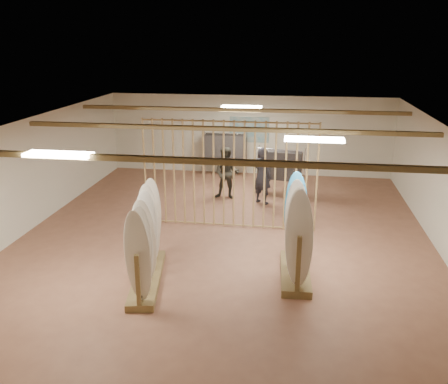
# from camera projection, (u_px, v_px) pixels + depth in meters

# --- Properties ---
(floor) EXTENTS (12.00, 12.00, 0.00)m
(floor) POSITION_uv_depth(u_px,v_px,m) (224.00, 238.00, 11.66)
(floor) COLOR #936047
(floor) RESTS_ON ground
(ceiling) EXTENTS (12.00, 12.00, 0.00)m
(ceiling) POSITION_uv_depth(u_px,v_px,m) (224.00, 125.00, 10.79)
(ceiling) COLOR gray
(ceiling) RESTS_ON ground
(wall_back) EXTENTS (12.00, 0.00, 12.00)m
(wall_back) POSITION_uv_depth(u_px,v_px,m) (249.00, 135.00, 16.86)
(wall_back) COLOR silver
(wall_back) RESTS_ON ground
(wall_front) EXTENTS (12.00, 0.00, 12.00)m
(wall_front) POSITION_uv_depth(u_px,v_px,m) (148.00, 332.00, 5.58)
(wall_front) COLOR silver
(wall_front) RESTS_ON ground
(wall_left) EXTENTS (0.00, 12.00, 12.00)m
(wall_left) POSITION_uv_depth(u_px,v_px,m) (28.00, 175.00, 11.93)
(wall_left) COLOR silver
(wall_left) RESTS_ON ground
(wall_right) EXTENTS (0.00, 12.00, 12.00)m
(wall_right) POSITION_uv_depth(u_px,v_px,m) (446.00, 194.00, 10.51)
(wall_right) COLOR silver
(wall_right) RESTS_ON ground
(ceiling_slats) EXTENTS (9.50, 6.12, 0.10)m
(ceiling_slats) POSITION_uv_depth(u_px,v_px,m) (224.00, 129.00, 10.81)
(ceiling_slats) COLOR olive
(ceiling_slats) RESTS_ON ground
(light_panels) EXTENTS (1.20, 0.35, 0.06)m
(light_panels) POSITION_uv_depth(u_px,v_px,m) (224.00, 128.00, 10.81)
(light_panels) COLOR white
(light_panels) RESTS_ON ground
(bamboo_partition) EXTENTS (4.45, 0.05, 2.78)m
(bamboo_partition) POSITION_uv_depth(u_px,v_px,m) (229.00, 175.00, 11.98)
(bamboo_partition) COLOR tan
(bamboo_partition) RESTS_ON ground
(poster) EXTENTS (1.40, 0.03, 0.90)m
(poster) POSITION_uv_depth(u_px,v_px,m) (249.00, 130.00, 16.78)
(poster) COLOR teal
(poster) RESTS_ON ground
(rack_left) EXTENTS (0.92, 2.38, 1.88)m
(rack_left) POSITION_uv_depth(u_px,v_px,m) (146.00, 252.00, 9.40)
(rack_left) COLOR olive
(rack_left) RESTS_ON floor
(rack_right) EXTENTS (0.66, 1.84, 2.11)m
(rack_right) POSITION_uv_depth(u_px,v_px,m) (297.00, 245.00, 9.57)
(rack_right) COLOR olive
(rack_right) RESTS_ON floor
(clothing_rack_a) EXTENTS (1.50, 0.41, 1.61)m
(clothing_rack_a) POSITION_uv_depth(u_px,v_px,m) (225.00, 148.00, 16.52)
(clothing_rack_a) COLOR silver
(clothing_rack_a) RESTS_ON floor
(clothing_rack_b) EXTENTS (1.42, 0.59, 1.54)m
(clothing_rack_b) POSITION_uv_depth(u_px,v_px,m) (280.00, 165.00, 14.44)
(clothing_rack_b) COLOR silver
(clothing_rack_b) RESTS_ON floor
(shopper_a) EXTENTS (0.85, 0.77, 1.92)m
(shopper_a) POSITION_uv_depth(u_px,v_px,m) (262.00, 172.00, 13.86)
(shopper_a) COLOR #25252C
(shopper_a) RESTS_ON floor
(shopper_b) EXTENTS (0.92, 0.74, 1.82)m
(shopper_b) POSITION_uv_depth(u_px,v_px,m) (227.00, 170.00, 14.28)
(shopper_b) COLOR #2F2D25
(shopper_b) RESTS_ON floor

